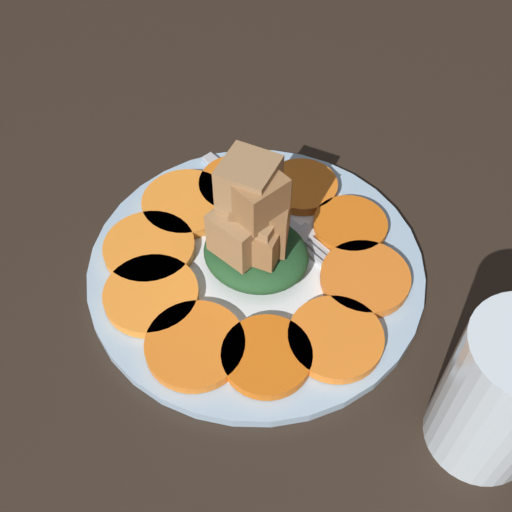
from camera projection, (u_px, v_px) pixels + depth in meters
The scene contains 15 objects.
table_slab at pixel (256, 277), 57.77cm from camera, with size 120.00×120.00×2.00cm, color black.
plate at pixel (256, 267), 56.57cm from camera, with size 29.46×29.46×1.05cm.
carrot_slice_0 at pixel (302, 186), 61.30cm from camera, with size 6.82×6.82×0.93cm, color orange.
carrot_slice_1 at pixel (239, 185), 61.40cm from camera, with size 7.70×7.70×0.93cm, color orange.
carrot_slice_2 at pixel (186, 203), 59.94cm from camera, with size 8.17×8.17×0.93cm, color orange.
carrot_slice_3 at pixel (149, 248), 56.58cm from camera, with size 8.07×8.07×0.93cm, color orange.
carrot_slice_4 at pixel (151, 295), 53.46cm from camera, with size 7.96×7.96×0.93cm, color orange.
carrot_slice_5 at pixel (192, 344), 50.54cm from camera, with size 7.96×7.96×0.93cm, color orange.
carrot_slice_6 at pixel (267, 356), 49.85cm from camera, with size 7.15×7.15×0.93cm, color #D35E11.
carrot_slice_7 at pixel (336, 338), 50.84cm from camera, with size 7.66×7.66×0.93cm, color orange.
carrot_slice_8 at pixel (365, 278), 54.54cm from camera, with size 7.66×7.66×0.93cm, color orange.
carrot_slice_9 at pixel (350, 225), 58.22cm from camera, with size 6.74×6.74×0.93cm, color #D66114.
center_pile at pixel (254, 229), 52.74cm from camera, with size 9.27×8.34×10.97cm.
fork at pixel (277, 214), 59.47cm from camera, with size 19.27×8.21×0.40cm.
water_glass at pixel (502, 395), 42.50cm from camera, with size 7.82×7.82×12.88cm.
Camera 1 is at (-16.82, 29.95, 47.48)cm, focal length 45.00 mm.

